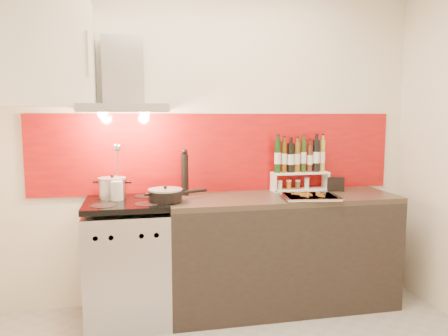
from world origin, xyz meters
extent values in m
cube|color=silver|center=(0.00, 1.40, 1.30)|extent=(3.40, 0.02, 2.60)
cube|color=maroon|center=(0.05, 1.39, 1.22)|extent=(3.00, 0.02, 0.64)
cube|color=#B7B7BA|center=(-0.70, 1.10, 0.42)|extent=(0.60, 0.60, 0.84)
cube|color=black|center=(-0.70, 0.81, 0.33)|extent=(0.50, 0.02, 0.40)
cube|color=#B7B7BA|center=(-0.70, 0.81, 0.72)|extent=(0.56, 0.02, 0.12)
cube|color=#FF190C|center=(-0.70, 0.81, 0.72)|extent=(0.10, 0.01, 0.04)
cube|color=black|center=(-0.70, 1.10, 0.89)|extent=(0.60, 0.60, 0.04)
cube|color=black|center=(0.50, 1.10, 0.43)|extent=(1.80, 0.60, 0.86)
cube|color=black|center=(0.50, 1.10, 0.88)|extent=(1.80, 0.60, 0.04)
cube|color=#B7B7BA|center=(-0.70, 1.15, 1.58)|extent=(0.62, 0.50, 0.06)
cube|color=#B7B7BA|center=(-0.70, 1.30, 1.86)|extent=(0.30, 0.18, 0.50)
sphere|color=#FFD18C|center=(-0.85, 1.15, 1.54)|extent=(0.07, 0.07, 0.07)
sphere|color=#FFD18C|center=(-0.55, 1.15, 1.54)|extent=(0.07, 0.07, 0.07)
cube|color=#EDE5CE|center=(-1.25, 1.22, 1.95)|extent=(0.70, 0.35, 0.72)
cylinder|color=#B7B7BA|center=(-0.80, 1.23, 0.98)|extent=(0.20, 0.20, 0.14)
cylinder|color=#99999E|center=(-0.80, 1.23, 1.06)|extent=(0.21, 0.21, 0.01)
sphere|color=black|center=(-0.80, 1.23, 1.08)|extent=(0.03, 0.03, 0.03)
cylinder|color=black|center=(-0.42, 1.02, 0.95)|extent=(0.24, 0.24, 0.08)
cylinder|color=#99999E|center=(-0.42, 1.02, 0.99)|extent=(0.25, 0.25, 0.01)
sphere|color=black|center=(-0.42, 1.02, 1.01)|extent=(0.03, 0.03, 0.03)
cylinder|color=black|center=(-0.20, 1.12, 0.96)|extent=(0.23, 0.12, 0.03)
cylinder|color=silver|center=(-0.76, 1.13, 0.97)|extent=(0.09, 0.09, 0.15)
cylinder|color=silver|center=(-0.75, 1.13, 1.17)|extent=(0.01, 0.07, 0.28)
sphere|color=silver|center=(-0.75, 1.07, 1.30)|extent=(0.06, 0.06, 0.06)
cylinder|color=black|center=(-0.25, 1.27, 1.06)|extent=(0.06, 0.06, 0.33)
sphere|color=black|center=(-0.25, 1.27, 1.25)|extent=(0.05, 0.05, 0.05)
cube|color=white|center=(0.72, 1.29, 0.91)|extent=(0.48, 0.13, 0.01)
cube|color=white|center=(0.49, 1.29, 0.97)|extent=(0.02, 0.13, 0.13)
cube|color=white|center=(0.95, 1.29, 0.97)|extent=(0.01, 0.13, 0.13)
cube|color=white|center=(0.72, 1.29, 1.05)|extent=(0.48, 0.13, 0.02)
cylinder|color=black|center=(0.52, 1.29, 1.19)|extent=(0.05, 0.05, 0.27)
cylinder|color=#4D340D|center=(0.58, 1.29, 1.18)|extent=(0.04, 0.04, 0.25)
cylinder|color=black|center=(0.63, 1.29, 1.18)|extent=(0.06, 0.06, 0.24)
cylinder|color=brown|center=(0.69, 1.29, 1.18)|extent=(0.05, 0.05, 0.25)
cylinder|color=#203513|center=(0.75, 1.29, 1.19)|extent=(0.05, 0.05, 0.27)
cylinder|color=#502315|center=(0.80, 1.29, 1.17)|extent=(0.05, 0.05, 0.22)
cylinder|color=black|center=(0.86, 1.29, 1.19)|extent=(0.06, 0.06, 0.27)
cylinder|color=olive|center=(0.92, 1.29, 1.19)|extent=(0.04, 0.04, 0.26)
cylinder|color=beige|center=(0.54, 1.29, 0.95)|extent=(0.04, 0.04, 0.06)
cylinder|color=#985D19|center=(0.62, 1.29, 0.95)|extent=(0.04, 0.04, 0.06)
cylinder|color=brown|center=(0.70, 1.29, 0.95)|extent=(0.04, 0.04, 0.06)
cylinder|color=white|center=(0.78, 1.29, 0.95)|extent=(0.04, 0.04, 0.08)
cube|color=black|center=(1.00, 1.20, 0.96)|extent=(0.15, 0.10, 0.12)
cube|color=silver|center=(0.67, 0.94, 0.91)|extent=(0.44, 0.36, 0.01)
cube|color=silver|center=(0.67, 0.94, 0.92)|extent=(0.46, 0.38, 0.01)
cube|color=red|center=(0.67, 0.94, 0.92)|extent=(0.39, 0.31, 0.01)
cube|color=brown|center=(0.65, 1.01, 0.93)|extent=(0.03, 0.06, 0.01)
cube|color=brown|center=(0.74, 0.95, 0.93)|extent=(0.05, 0.04, 0.01)
cube|color=brown|center=(0.66, 1.03, 0.93)|extent=(0.05, 0.05, 0.01)
cube|color=brown|center=(0.76, 0.99, 0.93)|extent=(0.03, 0.06, 0.01)
cube|color=brown|center=(0.78, 0.97, 0.93)|extent=(0.05, 0.02, 0.01)
cube|color=brown|center=(0.57, 1.02, 0.93)|extent=(0.06, 0.02, 0.01)
cube|color=brown|center=(0.73, 0.87, 0.93)|extent=(0.05, 0.05, 0.01)
cube|color=brown|center=(0.66, 0.99, 0.93)|extent=(0.04, 0.05, 0.01)
cube|color=brown|center=(0.61, 1.02, 0.93)|extent=(0.02, 0.06, 0.01)
cube|color=brown|center=(0.58, 1.00, 0.93)|extent=(0.05, 0.05, 0.01)
cube|color=brown|center=(0.64, 0.95, 0.93)|extent=(0.04, 0.05, 0.01)
cube|color=brown|center=(0.61, 0.91, 0.93)|extent=(0.05, 0.04, 0.01)
cube|color=brown|center=(0.60, 0.95, 0.93)|extent=(0.03, 0.06, 0.01)
cube|color=brown|center=(0.66, 0.94, 0.93)|extent=(0.03, 0.06, 0.01)
cube|color=brown|center=(0.62, 0.89, 0.93)|extent=(0.02, 0.05, 0.01)
cube|color=brown|center=(0.77, 0.95, 0.93)|extent=(0.04, 0.05, 0.01)
camera|label=1|loc=(-0.64, -2.11, 1.54)|focal=35.00mm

